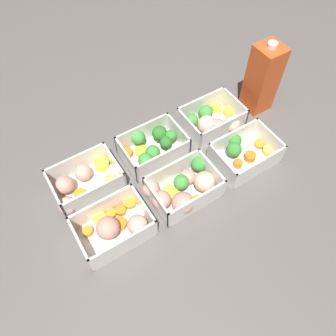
{
  "coord_description": "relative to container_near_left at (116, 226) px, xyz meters",
  "views": [
    {
      "loc": [
        -0.24,
        -0.37,
        0.67
      ],
      "look_at": [
        0.0,
        0.0,
        0.02
      ],
      "focal_mm": 35.0,
      "sensor_mm": 36.0,
      "label": 1
    }
  ],
  "objects": [
    {
      "name": "container_near_right",
      "position": [
        0.36,
        0.01,
        -0.0
      ],
      "size": [
        0.16,
        0.11,
        0.06
      ],
      "color": "silver",
      "rests_on": "ground_plane"
    },
    {
      "name": "container_far_left",
      "position": [
        -0.02,
        0.14,
        -0.0
      ],
      "size": [
        0.16,
        0.11,
        0.06
      ],
      "color": "silver",
      "rests_on": "ground_plane"
    },
    {
      "name": "container_far_right",
      "position": [
        0.35,
        0.13,
        0.0
      ],
      "size": [
        0.16,
        0.13,
        0.06
      ],
      "color": "silver",
      "rests_on": "ground_plane"
    },
    {
      "name": "juice_carton",
      "position": [
        0.51,
        0.13,
        0.07
      ],
      "size": [
        0.07,
        0.07,
        0.2
      ],
      "color": "#D14C1E",
      "rests_on": "ground_plane"
    },
    {
      "name": "container_near_left",
      "position": [
        0.0,
        0.0,
        0.0
      ],
      "size": [
        0.16,
        0.12,
        0.06
      ],
      "color": "silver",
      "rests_on": "ground_plane"
    },
    {
      "name": "ground_plane",
      "position": [
        0.17,
        0.07,
        -0.02
      ],
      "size": [
        4.0,
        4.0,
        0.0
      ],
      "primitive_type": "plane",
      "color": "#56514C"
    },
    {
      "name": "container_far_center",
      "position": [
        0.18,
        0.14,
        0.0
      ],
      "size": [
        0.15,
        0.12,
        0.06
      ],
      "color": "silver",
      "rests_on": "ground_plane"
    },
    {
      "name": "container_near_center",
      "position": [
        0.17,
        0.0,
        0.0
      ],
      "size": [
        0.18,
        0.12,
        0.06
      ],
      "color": "silver",
      "rests_on": "ground_plane"
    }
  ]
}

